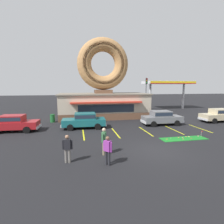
{
  "coord_description": "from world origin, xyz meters",
  "views": [
    {
      "loc": [
        -5.2,
        -10.63,
        4.35
      ],
      "look_at": [
        -2.1,
        5.0,
        2.0
      ],
      "focal_mm": 28.0,
      "sensor_mm": 36.0,
      "label": 1
    }
  ],
  "objects_px": {
    "pedestrian_hooded_kid": "(67,147)",
    "pedestrian_leather_jacket_man": "(108,149)",
    "car_red": "(14,123)",
    "car_champagne": "(219,115)",
    "golf_ball": "(171,138)",
    "car_teal": "(84,120)",
    "traffic_light_pole": "(146,90)",
    "pedestrian_blue_sweater_man": "(104,140)",
    "trash_bin": "(53,118)",
    "putting_flag_pin": "(202,132)",
    "car_grey": "(162,117)"
  },
  "relations": [
    {
      "from": "pedestrian_hooded_kid",
      "to": "pedestrian_leather_jacket_man",
      "type": "relative_size",
      "value": 0.99
    },
    {
      "from": "car_red",
      "to": "pedestrian_hooded_kid",
      "type": "distance_m",
      "value": 9.88
    },
    {
      "from": "car_champagne",
      "to": "golf_ball",
      "type": "bearing_deg",
      "value": -150.57
    },
    {
      "from": "car_teal",
      "to": "traffic_light_pole",
      "type": "relative_size",
      "value": 0.79
    },
    {
      "from": "car_champagne",
      "to": "pedestrian_blue_sweater_man",
      "type": "xyz_separation_m",
      "value": [
        -15.55,
        -7.67,
        0.1
      ]
    },
    {
      "from": "car_champagne",
      "to": "trash_bin",
      "type": "bearing_deg",
      "value": 169.66
    },
    {
      "from": "putting_flag_pin",
      "to": "car_grey",
      "type": "distance_m",
      "value": 5.41
    },
    {
      "from": "golf_ball",
      "to": "car_teal",
      "type": "distance_m",
      "value": 8.73
    },
    {
      "from": "car_grey",
      "to": "pedestrian_blue_sweater_man",
      "type": "relative_size",
      "value": 2.63
    },
    {
      "from": "putting_flag_pin",
      "to": "pedestrian_blue_sweater_man",
      "type": "height_order",
      "value": "pedestrian_blue_sweater_man"
    },
    {
      "from": "pedestrian_leather_jacket_man",
      "to": "golf_ball",
      "type": "bearing_deg",
      "value": 32.38
    },
    {
      "from": "pedestrian_hooded_kid",
      "to": "car_teal",
      "type": "bearing_deg",
      "value": 81.22
    },
    {
      "from": "pedestrian_blue_sweater_man",
      "to": "traffic_light_pole",
      "type": "height_order",
      "value": "traffic_light_pole"
    },
    {
      "from": "pedestrian_hooded_kid",
      "to": "traffic_light_pole",
      "type": "distance_m",
      "value": 22.41
    },
    {
      "from": "golf_ball",
      "to": "putting_flag_pin",
      "type": "bearing_deg",
      "value": -3.23
    },
    {
      "from": "car_grey",
      "to": "traffic_light_pole",
      "type": "bearing_deg",
      "value": 77.62
    },
    {
      "from": "pedestrian_blue_sweater_man",
      "to": "car_grey",
      "type": "bearing_deg",
      "value": 43.82
    },
    {
      "from": "car_teal",
      "to": "pedestrian_leather_jacket_man",
      "type": "relative_size",
      "value": 2.79
    },
    {
      "from": "car_champagne",
      "to": "pedestrian_blue_sweater_man",
      "type": "relative_size",
      "value": 2.62
    },
    {
      "from": "car_grey",
      "to": "pedestrian_leather_jacket_man",
      "type": "distance_m",
      "value": 11.86
    },
    {
      "from": "putting_flag_pin",
      "to": "car_teal",
      "type": "distance_m",
      "value": 11.12
    },
    {
      "from": "car_grey",
      "to": "car_red",
      "type": "bearing_deg",
      "value": 179.95
    },
    {
      "from": "golf_ball",
      "to": "traffic_light_pole",
      "type": "relative_size",
      "value": 0.01
    },
    {
      "from": "car_red",
      "to": "pedestrian_hooded_kid",
      "type": "xyz_separation_m",
      "value": [
        5.47,
        -8.23,
        0.03
      ]
    },
    {
      "from": "traffic_light_pole",
      "to": "pedestrian_hooded_kid",
      "type": "bearing_deg",
      "value": -123.38
    },
    {
      "from": "trash_bin",
      "to": "car_grey",
      "type": "bearing_deg",
      "value": -17.64
    },
    {
      "from": "car_red",
      "to": "car_grey",
      "type": "relative_size",
      "value": 1.01
    },
    {
      "from": "putting_flag_pin",
      "to": "car_red",
      "type": "height_order",
      "value": "car_red"
    },
    {
      "from": "golf_ball",
      "to": "traffic_light_pole",
      "type": "xyz_separation_m",
      "value": [
        3.99,
        15.47,
        3.66
      ]
    },
    {
      "from": "car_champagne",
      "to": "trash_bin",
      "type": "distance_m",
      "value": 20.53
    },
    {
      "from": "trash_bin",
      "to": "traffic_light_pole",
      "type": "relative_size",
      "value": 0.17
    },
    {
      "from": "putting_flag_pin",
      "to": "golf_ball",
      "type": "bearing_deg",
      "value": 176.77
    },
    {
      "from": "golf_ball",
      "to": "car_champagne",
      "type": "bearing_deg",
      "value": 29.43
    },
    {
      "from": "golf_ball",
      "to": "car_red",
      "type": "distance_m",
      "value": 14.67
    },
    {
      "from": "pedestrian_blue_sweater_man",
      "to": "pedestrian_hooded_kid",
      "type": "height_order",
      "value": "pedestrian_blue_sweater_man"
    },
    {
      "from": "putting_flag_pin",
      "to": "car_red",
      "type": "relative_size",
      "value": 0.12
    },
    {
      "from": "car_teal",
      "to": "pedestrian_leather_jacket_man",
      "type": "bearing_deg",
      "value": -84.22
    },
    {
      "from": "traffic_light_pole",
      "to": "car_teal",
      "type": "bearing_deg",
      "value": -136.81
    },
    {
      "from": "pedestrian_blue_sweater_man",
      "to": "car_teal",
      "type": "bearing_deg",
      "value": 97.2
    },
    {
      "from": "putting_flag_pin",
      "to": "car_teal",
      "type": "xyz_separation_m",
      "value": [
        -9.74,
        5.35,
        0.43
      ]
    },
    {
      "from": "car_champagne",
      "to": "trash_bin",
      "type": "xyz_separation_m",
      "value": [
        -20.19,
        3.68,
        -0.37
      ]
    },
    {
      "from": "golf_ball",
      "to": "traffic_light_pole",
      "type": "height_order",
      "value": "traffic_light_pole"
    },
    {
      "from": "golf_ball",
      "to": "pedestrian_blue_sweater_man",
      "type": "relative_size",
      "value": 0.02
    },
    {
      "from": "traffic_light_pole",
      "to": "golf_ball",
      "type": "bearing_deg",
      "value": -104.45
    },
    {
      "from": "putting_flag_pin",
      "to": "car_champagne",
      "type": "xyz_separation_m",
      "value": [
        6.75,
        5.53,
        0.43
      ]
    },
    {
      "from": "car_red",
      "to": "putting_flag_pin",
      "type": "bearing_deg",
      "value": -17.8
    },
    {
      "from": "car_grey",
      "to": "pedestrian_hooded_kid",
      "type": "distance_m",
      "value": 12.91
    },
    {
      "from": "car_red",
      "to": "car_grey",
      "type": "height_order",
      "value": "same"
    },
    {
      "from": "car_champagne",
      "to": "car_grey",
      "type": "height_order",
      "value": "same"
    },
    {
      "from": "car_red",
      "to": "pedestrian_leather_jacket_man",
      "type": "bearing_deg",
      "value": -49.5
    }
  ]
}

